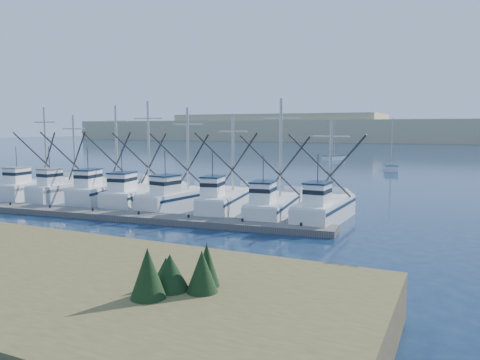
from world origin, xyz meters
The scene contains 6 objects.
ground centered at (0.00, 0.00, 0.00)m, with size 500.00×500.00×0.00m, color #0D1D3C.
floating_dock centered at (-9.50, 5.23, 0.22)m, with size 32.57×2.17×0.43m, color #68635D.
dune_ridge centered at (0.00, 210.00, 5.00)m, with size 360.00×60.00×10.00m, color tan.
trawler_fleet centered at (-9.51, 10.43, 0.96)m, with size 31.87×9.09×9.02m.
sailboat_near centered at (3.81, 53.73, 0.50)m, with size 2.86×5.71×8.10m.
sailboat_far centered at (-9.89, 72.97, 0.50)m, with size 3.74×5.81×8.10m.
Camera 1 is at (13.44, -21.74, 6.73)m, focal length 35.00 mm.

